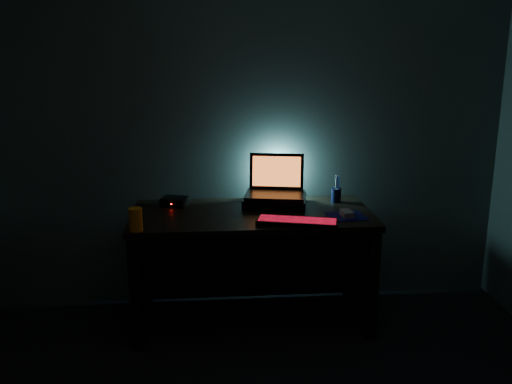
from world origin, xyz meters
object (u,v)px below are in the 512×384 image
at_px(laptop, 276,185).
at_px(router, 175,201).
at_px(keyboard, 297,222).
at_px(mouse, 347,213).
at_px(pen_cup, 336,195).
at_px(juice_glass, 136,219).

distance_m(laptop, router, 0.67).
bearing_deg(laptop, keyboard, -69.98).
xyz_separation_m(keyboard, mouse, (0.32, 0.12, 0.01)).
bearing_deg(router, pen_cup, 16.93).
xyz_separation_m(laptop, juice_glass, (-0.85, -0.50, -0.05)).
relative_size(mouse, router, 0.56).
bearing_deg(mouse, laptop, 134.57).
distance_m(laptop, pen_cup, 0.41).
distance_m(mouse, juice_glass, 1.26).
bearing_deg(juice_glass, router, 68.99).
bearing_deg(router, keyboard, -14.32).
distance_m(keyboard, mouse, 0.35).
distance_m(juice_glass, router, 0.53).
distance_m(keyboard, pen_cup, 0.55).
distance_m(laptop, keyboard, 0.48).
xyz_separation_m(keyboard, pen_cup, (0.33, 0.45, 0.03)).
bearing_deg(router, laptop, 17.69).
relative_size(keyboard, mouse, 4.62).
height_order(mouse, pen_cup, pen_cup).
bearing_deg(juice_glass, mouse, 7.42).
bearing_deg(router, juice_glass, -93.70).
relative_size(juice_glass, router, 0.69).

